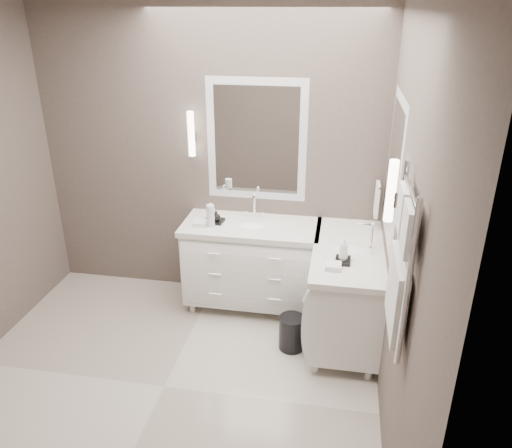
% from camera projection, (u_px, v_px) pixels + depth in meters
% --- Properties ---
extents(floor, '(3.20, 3.00, 0.01)m').
position_uv_depth(floor, '(164.00, 387.00, 3.80)').
color(floor, beige).
rests_on(floor, ground).
extents(wall_back, '(3.20, 0.01, 2.70)m').
position_uv_depth(wall_back, '(209.00, 159.00, 4.60)').
color(wall_back, '#544843').
rests_on(wall_back, floor).
extents(wall_front, '(3.20, 0.01, 2.70)m').
position_uv_depth(wall_front, '(3.00, 384.00, 1.89)').
color(wall_front, '#544843').
rests_on(wall_front, floor).
extents(wall_right, '(0.01, 3.00, 2.70)m').
position_uv_depth(wall_right, '(403.00, 244.00, 2.99)').
color(wall_right, '#544843').
rests_on(wall_right, floor).
extents(vanity_back, '(1.24, 0.59, 0.97)m').
position_uv_depth(vanity_back, '(251.00, 260.00, 4.63)').
color(vanity_back, white).
rests_on(vanity_back, floor).
extents(vanity_right, '(0.59, 1.24, 0.97)m').
position_uv_depth(vanity_right, '(347.00, 287.00, 4.20)').
color(vanity_right, white).
rests_on(vanity_right, floor).
extents(mirror_back, '(0.90, 0.02, 1.10)m').
position_uv_depth(mirror_back, '(256.00, 141.00, 4.43)').
color(mirror_back, white).
rests_on(mirror_back, wall_back).
extents(mirror_right, '(0.02, 0.90, 1.10)m').
position_uv_depth(mirror_right, '(394.00, 171.00, 3.63)').
color(mirror_right, white).
rests_on(mirror_right, wall_right).
extents(sconce_back, '(0.06, 0.06, 0.40)m').
position_uv_depth(sconce_back, '(191.00, 135.00, 4.45)').
color(sconce_back, white).
rests_on(sconce_back, wall_back).
extents(sconce_right, '(0.06, 0.06, 0.40)m').
position_uv_depth(sconce_right, '(391.00, 192.00, 3.10)').
color(sconce_right, white).
rests_on(sconce_right, wall_right).
extents(towel_bar_corner, '(0.03, 0.22, 0.30)m').
position_uv_depth(towel_bar_corner, '(377.00, 199.00, 4.32)').
color(towel_bar_corner, white).
rests_on(towel_bar_corner, wall_right).
extents(towel_ladder, '(0.06, 0.58, 0.90)m').
position_uv_depth(towel_ladder, '(400.00, 269.00, 2.62)').
color(towel_ladder, white).
rests_on(towel_ladder, wall_right).
extents(waste_bin, '(0.27, 0.27, 0.30)m').
position_uv_depth(waste_bin, '(292.00, 333.00, 4.16)').
color(waste_bin, black).
rests_on(waste_bin, floor).
extents(amenity_tray_back, '(0.19, 0.15, 0.03)m').
position_uv_depth(amenity_tray_back, '(214.00, 221.00, 4.52)').
color(amenity_tray_back, black).
rests_on(amenity_tray_back, vanity_back).
extents(amenity_tray_right, '(0.12, 0.16, 0.02)m').
position_uv_depth(amenity_tray_right, '(343.00, 260.00, 3.83)').
color(amenity_tray_right, black).
rests_on(amenity_tray_right, vanity_right).
extents(water_bottle, '(0.09, 0.09, 0.20)m').
position_uv_depth(water_bottle, '(211.00, 216.00, 4.40)').
color(water_bottle, silver).
rests_on(water_bottle, vanity_back).
extents(soap_bottle_a, '(0.09, 0.09, 0.15)m').
position_uv_depth(soap_bottle_a, '(211.00, 211.00, 4.51)').
color(soap_bottle_a, white).
rests_on(soap_bottle_a, amenity_tray_back).
extents(soap_bottle_b, '(0.09, 0.09, 0.10)m').
position_uv_depth(soap_bottle_b, '(216.00, 216.00, 4.46)').
color(soap_bottle_b, black).
rests_on(soap_bottle_b, amenity_tray_back).
extents(soap_bottle_c, '(0.08, 0.09, 0.18)m').
position_uv_depth(soap_bottle_c, '(344.00, 249.00, 3.79)').
color(soap_bottle_c, white).
rests_on(soap_bottle_c, amenity_tray_right).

